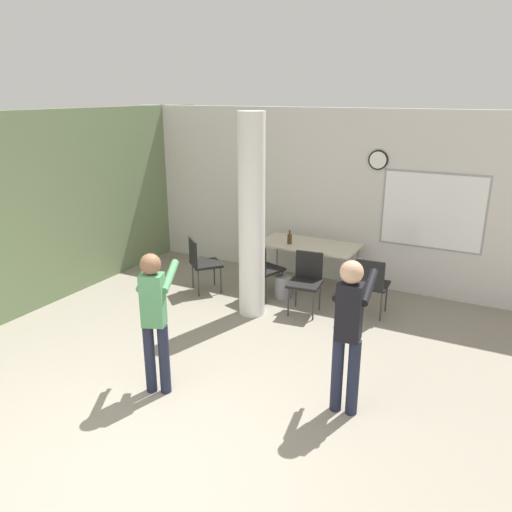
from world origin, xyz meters
The scene contains 13 objects.
ground_plane centered at (0.00, 0.00, 0.00)m, with size 24.00×24.00×0.00m, color gray.
wall_left_accent centered at (-3.50, 2.50, 1.40)m, with size 0.12×7.00×2.80m.
wall_back centered at (0.02, 5.06, 1.40)m, with size 8.00×0.15×2.80m.
support_pillar centered at (-0.61, 3.18, 1.40)m, with size 0.36×0.36×2.80m.
folding_table centered at (-0.28, 4.48, 0.69)m, with size 1.55×0.79×0.74m.
bottle_on_table centered at (-0.55, 4.34, 0.82)m, with size 0.07×0.07×0.22m.
waste_bin centered at (-0.44, 3.89, 0.18)m, with size 0.25×0.25×0.35m.
chair_near_pillar centered at (-1.69, 3.54, 0.51)m, with size 0.62×0.62×0.87m.
chair_table_left centered at (-0.72, 3.74, 0.51)m, with size 0.56×0.56×0.87m.
chair_table_right centered at (0.91, 3.87, 0.51)m, with size 0.46×0.46×0.87m.
chair_table_front centered at (0.05, 3.59, 0.51)m, with size 0.49×0.49×0.87m.
person_playing_front centered at (-0.55, 1.00, 0.90)m, with size 0.49×0.62×1.54m.
person_playing_side centered at (1.30, 1.58, 0.93)m, with size 0.38×0.62×1.58m.
Camera 1 is at (2.51, -2.61, 3.03)m, focal length 35.00 mm.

